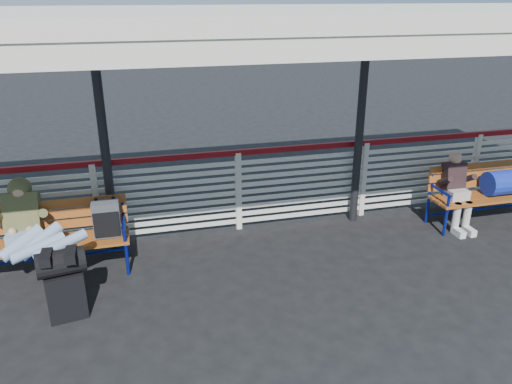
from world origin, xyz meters
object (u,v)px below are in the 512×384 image
object	(u,v)px
luggage_stack	(64,282)
bench_left	(71,228)
bench_right	(497,185)
traveler_man	(35,236)
companion_person	(457,190)

from	to	relation	value
luggage_stack	bench_left	xyz separation A→B (m)	(0.01, 1.03, 0.15)
bench_right	luggage_stack	bearing A→B (deg)	-171.22
bench_left	bench_right	world-z (taller)	bench_left
luggage_stack	bench_left	distance (m)	1.04
bench_left	traveler_man	size ratio (longest dim) A/B	1.10
bench_right	traveler_man	world-z (taller)	traveler_man
bench_left	traveler_man	bearing A→B (deg)	-135.55
bench_left	bench_right	size ratio (longest dim) A/B	1.00
bench_left	companion_person	size ratio (longest dim) A/B	1.57
luggage_stack	bench_left	bearing A→B (deg)	79.53
companion_person	bench_right	bearing A→B (deg)	-0.09
bench_left	companion_person	distance (m)	5.45
traveler_man	companion_person	bearing A→B (deg)	2.61
luggage_stack	bench_right	size ratio (longest dim) A/B	0.45
luggage_stack	bench_right	bearing A→B (deg)	-1.34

